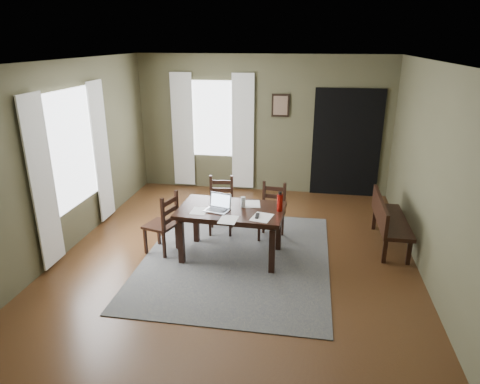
% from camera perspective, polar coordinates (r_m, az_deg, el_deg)
% --- Properties ---
extents(ground, '(5.00, 6.00, 0.01)m').
position_cam_1_polar(ground, '(6.21, -0.46, -8.82)').
color(ground, '#492C16').
extents(room_shell, '(5.02, 6.02, 2.71)m').
position_cam_1_polar(room_shell, '(5.57, -0.51, 7.73)').
color(room_shell, '#4E4C33').
rests_on(room_shell, ground).
extents(rug, '(2.60, 3.20, 0.01)m').
position_cam_1_polar(rug, '(6.20, -0.46, -8.73)').
color(rug, '#494949').
rests_on(rug, ground).
extents(dining_table, '(1.50, 0.94, 0.73)m').
position_cam_1_polar(dining_table, '(5.98, -1.17, -3.02)').
color(dining_table, black).
rests_on(dining_table, rug).
extents(chair_end, '(0.50, 0.50, 0.92)m').
position_cam_1_polar(chair_end, '(6.27, -10.20, -4.20)').
color(chair_end, black).
rests_on(chair_end, rug).
extents(chair_back_left, '(0.44, 0.44, 0.90)m').
position_cam_1_polar(chair_back_left, '(6.85, -2.55, -1.84)').
color(chair_back_left, black).
rests_on(chair_back_left, rug).
extents(chair_back_right, '(0.42, 0.42, 0.87)m').
position_cam_1_polar(chair_back_right, '(6.65, 4.30, -2.70)').
color(chair_back_right, black).
rests_on(chair_back_right, rug).
extents(bench, '(0.43, 1.33, 0.75)m').
position_cam_1_polar(bench, '(6.75, 19.07, -3.27)').
color(bench, black).
rests_on(bench, ground).
extents(laptop, '(0.38, 0.33, 0.22)m').
position_cam_1_polar(laptop, '(5.89, -2.88, -1.86)').
color(laptop, '#B7B7BC').
rests_on(laptop, dining_table).
extents(computer_mouse, '(0.08, 0.10, 0.03)m').
position_cam_1_polar(computer_mouse, '(5.84, -2.08, -2.48)').
color(computer_mouse, '#3F3F42').
rests_on(computer_mouse, dining_table).
extents(tv_remote, '(0.05, 0.17, 0.02)m').
position_cam_1_polar(tv_remote, '(5.68, 2.31, -3.20)').
color(tv_remote, black).
rests_on(tv_remote, dining_table).
extents(drinking_glass, '(0.08, 0.08, 0.15)m').
position_cam_1_polar(drinking_glass, '(5.97, 0.41, -1.34)').
color(drinking_glass, silver).
rests_on(drinking_glass, dining_table).
extents(water_bottle, '(0.11, 0.11, 0.28)m').
position_cam_1_polar(water_bottle, '(5.84, 5.33, -1.37)').
color(water_bottle, '#AC140D').
rests_on(water_bottle, dining_table).
extents(paper_a, '(0.21, 0.28, 0.00)m').
position_cam_1_polar(paper_a, '(5.88, -5.48, -2.53)').
color(paper_a, white).
rests_on(paper_a, dining_table).
extents(paper_b, '(0.31, 0.37, 0.00)m').
position_cam_1_polar(paper_b, '(5.66, 2.93, -3.39)').
color(paper_b, white).
rests_on(paper_b, dining_table).
extents(paper_c, '(0.27, 0.33, 0.00)m').
position_cam_1_polar(paper_c, '(6.10, 1.60, -1.60)').
color(paper_c, white).
rests_on(paper_c, dining_table).
extents(paper_e, '(0.24, 0.31, 0.00)m').
position_cam_1_polar(paper_e, '(5.58, -1.58, -3.71)').
color(paper_e, white).
rests_on(paper_e, dining_table).
extents(window_left, '(0.01, 1.30, 1.70)m').
position_cam_1_polar(window_left, '(6.70, -21.57, 5.32)').
color(window_left, white).
rests_on(window_left, ground).
extents(window_back, '(1.00, 0.01, 1.50)m').
position_cam_1_polar(window_back, '(8.69, -3.68, 9.71)').
color(window_back, white).
rests_on(window_back, ground).
extents(curtain_left_near, '(0.03, 0.48, 2.30)m').
position_cam_1_polar(curtain_left_near, '(6.09, -24.84, 1.03)').
color(curtain_left_near, silver).
rests_on(curtain_left_near, ground).
extents(curtain_left_far, '(0.03, 0.48, 2.30)m').
position_cam_1_polar(curtain_left_far, '(7.44, -18.00, 5.08)').
color(curtain_left_far, silver).
rests_on(curtain_left_far, ground).
extents(curtain_back_left, '(0.44, 0.03, 2.30)m').
position_cam_1_polar(curtain_back_left, '(8.87, -7.63, 8.13)').
color(curtain_back_left, silver).
rests_on(curtain_back_left, ground).
extents(curtain_back_right, '(0.44, 0.03, 2.30)m').
position_cam_1_polar(curtain_back_right, '(8.59, 0.38, 7.93)').
color(curtain_back_right, silver).
rests_on(curtain_back_right, ground).
extents(framed_picture, '(0.34, 0.03, 0.44)m').
position_cam_1_polar(framed_picture, '(8.44, 5.42, 11.42)').
color(framed_picture, black).
rests_on(framed_picture, ground).
extents(doorway_back, '(1.30, 0.03, 2.10)m').
position_cam_1_polar(doorway_back, '(8.58, 14.00, 6.30)').
color(doorway_back, black).
rests_on(doorway_back, ground).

